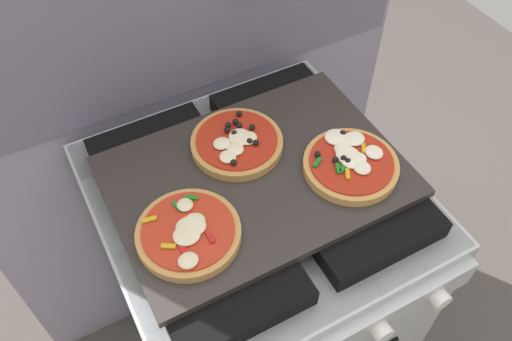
# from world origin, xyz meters

# --- Properties ---
(kitchen_backsplash) EXTENTS (1.10, 0.09, 1.55)m
(kitchen_backsplash) POSITION_xyz_m (0.00, 0.33, 0.79)
(kitchen_backsplash) COLOR gray
(kitchen_backsplash) RESTS_ON ground_plane
(stove) EXTENTS (0.60, 0.64, 0.90)m
(stove) POSITION_xyz_m (-0.00, -0.00, 0.45)
(stove) COLOR #B7BABF
(stove) RESTS_ON ground_plane
(baking_tray) EXTENTS (0.54, 0.38, 0.02)m
(baking_tray) POSITION_xyz_m (0.00, 0.00, 0.91)
(baking_tray) COLOR #2D2826
(baking_tray) RESTS_ON stove
(pizza_left) EXTENTS (0.18, 0.18, 0.03)m
(pizza_left) POSITION_xyz_m (-0.17, -0.07, 0.93)
(pizza_left) COLOR #C18947
(pizza_left) RESTS_ON baking_tray
(pizza_right) EXTENTS (0.18, 0.18, 0.03)m
(pizza_right) POSITION_xyz_m (0.16, -0.07, 0.93)
(pizza_right) COLOR tan
(pizza_right) RESTS_ON baking_tray
(pizza_center) EXTENTS (0.18, 0.18, 0.03)m
(pizza_center) POSITION_xyz_m (0.00, 0.08, 0.93)
(pizza_center) COLOR #C18947
(pizza_center) RESTS_ON baking_tray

